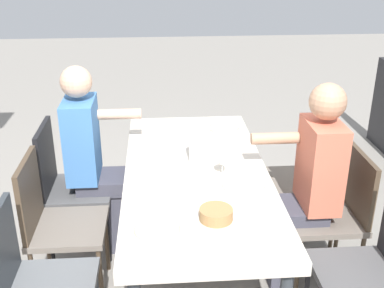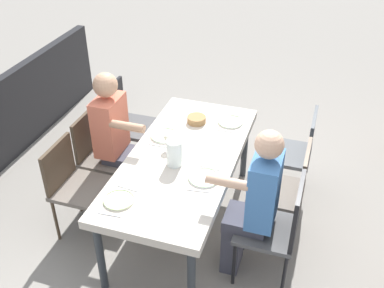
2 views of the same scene
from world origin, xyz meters
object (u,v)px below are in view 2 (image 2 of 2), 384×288
(plate_2, at_px, (204,178))
(chair_mid_north, at_px, (287,187))
(plate_3, at_px, (119,200))
(chair_west_south, at_px, (126,120))
(chair_east_south, at_px, (74,182))
(plate_0, at_px, (230,122))
(dining_table, at_px, (183,163))
(chair_mid_south, at_px, (100,151))
(diner_man_white, at_px, (118,138))
(plate_1, at_px, (164,136))
(chair_east_north, at_px, (278,225))
(bread_basket, at_px, (197,120))
(diner_woman_green, at_px, (254,202))
(wine_glass_1, at_px, (168,138))
(water_pitcher, at_px, (174,154))
(chair_west_north, at_px, (295,149))

(plate_2, bearing_deg, chair_mid_north, 121.47)
(plate_3, bearing_deg, chair_west_south, -156.40)
(chair_east_south, bearing_deg, plate_0, 131.53)
(chair_west_south, height_order, chair_east_south, chair_west_south)
(dining_table, xyz_separation_m, chair_mid_south, (-0.14, -0.85, -0.16))
(plate_0, relative_size, plate_3, 1.01)
(diner_man_white, distance_m, plate_3, 0.90)
(dining_table, bearing_deg, plate_0, 159.09)
(chair_mid_north, height_order, plate_1, chair_mid_north)
(chair_mid_south, distance_m, chair_east_north, 1.77)
(chair_mid_north, xyz_separation_m, chair_mid_south, (-0.00, -1.71, -0.01))
(chair_east_north, relative_size, plate_2, 3.84)
(bread_basket, bearing_deg, chair_mid_north, 65.71)
(diner_woman_green, height_order, plate_0, diner_woman_green)
(plate_2, bearing_deg, wine_glass_1, -126.81)
(chair_east_south, xyz_separation_m, plate_2, (-0.10, 1.10, 0.24))
(chair_east_north, relative_size, plate_3, 4.12)
(chair_east_north, xyz_separation_m, plate_2, (-0.10, -0.61, 0.22))
(plate_1, distance_m, plate_2, 0.68)
(chair_west_south, xyz_separation_m, wine_glass_1, (0.63, 0.70, 0.31))
(plate_3, bearing_deg, plate_1, 179.54)
(dining_table, bearing_deg, diner_woman_green, 63.34)
(chair_east_south, relative_size, plate_0, 3.78)
(plate_1, xyz_separation_m, plate_3, (0.90, -0.01, 0.00))
(chair_mid_north, height_order, diner_woman_green, diner_woman_green)
(chair_east_south, relative_size, wine_glass_1, 5.98)
(chair_west_south, distance_m, water_pitcher, 1.20)
(chair_mid_north, bearing_deg, bread_basket, -114.29)
(chair_east_north, height_order, plate_0, chair_east_north)
(chair_mid_south, height_order, diner_woman_green, diner_woman_green)
(diner_woman_green, distance_m, water_pitcher, 0.74)
(water_pitcher, bearing_deg, chair_west_south, -134.74)
(chair_west_south, relative_size, bread_basket, 5.35)
(dining_table, relative_size, water_pitcher, 8.55)
(chair_east_south, bearing_deg, water_pitcher, 104.55)
(plate_1, bearing_deg, chair_west_south, -127.75)
(chair_west_north, bearing_deg, chair_west_south, -90.00)
(wine_glass_1, bearing_deg, chair_west_south, -131.87)
(chair_mid_north, distance_m, diner_woman_green, 0.54)
(diner_woman_green, distance_m, plate_0, 1.06)
(bread_basket, bearing_deg, dining_table, 5.63)
(dining_table, height_order, plate_3, plate_3)
(chair_mid_north, height_order, diner_man_white, diner_man_white)
(chair_west_south, height_order, water_pitcher, water_pitcher)
(diner_man_white, relative_size, plate_0, 5.78)
(chair_mid_north, xyz_separation_m, diner_woman_green, (0.47, -0.19, 0.18))
(chair_west_north, xyz_separation_m, chair_west_south, (0.00, -1.71, -0.00))
(plate_0, bearing_deg, chair_east_north, 32.36)
(chair_mid_north, bearing_deg, plate_0, -129.07)
(chair_mid_north, bearing_deg, plate_3, -54.11)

